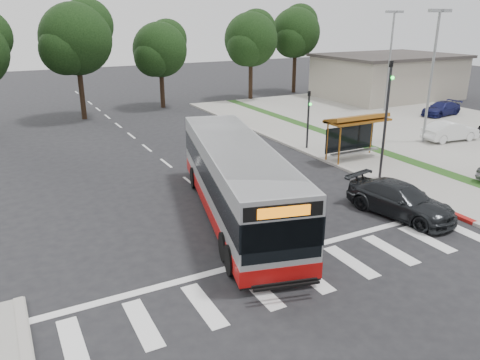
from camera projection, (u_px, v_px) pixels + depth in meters
ground at (241, 223)px, 20.80m from camera, size 140.00×140.00×0.00m
sidewalk_east at (327, 148)px, 32.29m from camera, size 4.00×40.00×0.12m
curb_east at (304, 151)px, 31.40m from camera, size 0.30×40.00×0.15m
curb_east_red at (421, 201)px, 23.06m from camera, size 0.32×6.00×0.15m
parking_lot at (427, 124)px, 39.24m from camera, size 18.00×36.00×0.10m
commercial_building at (388, 78)px, 51.61m from camera, size 14.00×10.00×4.40m
building_roof_cap at (390, 56)px, 50.82m from camera, size 14.60×10.60×0.30m
crosswalk_ladder at (307, 274)px, 16.63m from camera, size 18.00×2.60×0.01m
bus_shelter at (356, 124)px, 29.02m from camera, size 4.20×1.60×2.86m
traffic_signal_ne_tall at (387, 111)px, 24.97m from camera, size 0.18×0.37×6.50m
traffic_signal_ne_short at (308, 114)px, 31.28m from camera, size 0.18×0.37×4.00m
lot_light_front at (434, 59)px, 31.75m from camera, size 1.90×0.35×9.01m
lot_light_mid at (391, 48)px, 42.73m from camera, size 1.90×0.35×9.01m
tree_ne_a at (251, 39)px, 49.14m from camera, size 6.16×5.74×9.30m
tree_ne_b at (296, 32)px, 53.72m from camera, size 6.16×5.74×10.02m
tree_north_a at (76, 38)px, 39.39m from camera, size 6.60×6.15×10.17m
tree_north_b at (160, 49)px, 44.98m from camera, size 5.72×5.33×8.43m
transit_bus at (237, 182)px, 20.93m from camera, size 5.95×13.30×3.36m
pedestrian at (299, 220)px, 18.93m from camera, size 0.77×0.74×1.77m
dark_sedan at (400, 200)px, 21.36m from camera, size 3.09×5.46×1.49m
parked_car_1 at (450, 131)px, 33.80m from camera, size 4.38×1.96×1.40m
parked_car_3 at (441, 109)px, 42.37m from camera, size 4.43×2.23×1.23m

